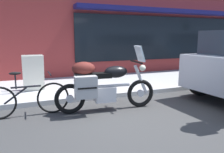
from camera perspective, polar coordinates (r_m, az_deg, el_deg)
name	(u,v)px	position (r m, az deg, el deg)	size (l,w,h in m)	color
ground_plane	(134,114)	(4.68, 5.72, -9.62)	(80.00, 80.00, 0.00)	#383838
touring_motorcycle	(101,84)	(4.70, -2.74, -1.87)	(2.22, 0.62, 1.39)	black
parked_bicycle	(27,99)	(4.75, -21.12, -5.37)	(1.68, 0.48, 0.92)	black
sandwich_board_sign	(33,73)	(6.42, -19.59, 0.85)	(0.55, 0.42, 0.98)	silver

